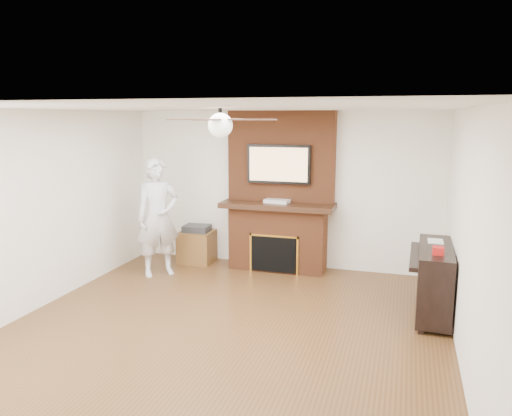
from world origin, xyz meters
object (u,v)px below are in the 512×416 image
(fireplace, at_px, (279,207))
(piano, at_px, (434,279))
(side_table, at_px, (197,245))
(person, at_px, (158,218))

(fireplace, xyz_separation_m, piano, (2.29, -1.33, -0.53))
(side_table, bearing_deg, fireplace, 0.31)
(person, bearing_deg, fireplace, -15.20)
(person, xyz_separation_m, piano, (3.96, -0.46, -0.44))
(side_table, distance_m, piano, 3.90)
(person, distance_m, piano, 4.01)
(person, bearing_deg, side_table, 28.35)
(fireplace, height_order, side_table, fireplace)
(fireplace, distance_m, piano, 2.70)
(fireplace, relative_size, side_table, 4.00)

